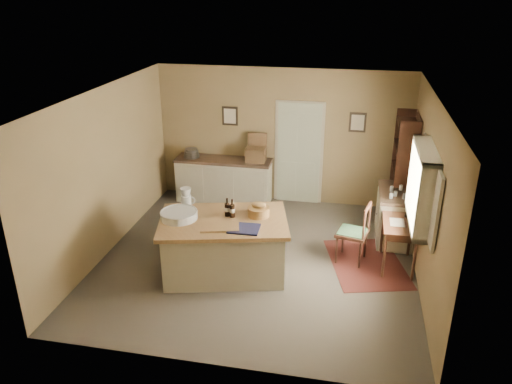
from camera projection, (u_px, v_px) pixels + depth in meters
ground at (258, 259)px, 8.16m from camera, size 5.00×5.00×0.00m
wall_back at (282, 137)px, 9.89m from camera, size 5.00×0.10×2.70m
wall_front at (213, 267)px, 5.38m from camera, size 5.00×0.10×2.70m
wall_left at (107, 171)px, 8.09m from camera, size 0.10×5.00×2.70m
wall_right at (428, 195)px, 7.19m from camera, size 0.10×5.00×2.70m
ceiling at (258, 95)px, 7.11m from camera, size 5.00×5.00×0.00m
door at (299, 152)px, 9.92m from camera, size 0.97×0.06×2.11m
framed_prints at (292, 119)px, 9.69m from camera, size 2.82×0.02×0.38m
window at (425, 187)px, 6.94m from camera, size 0.25×1.99×1.12m
work_island at (223, 245)px, 7.62m from camera, size 2.14×1.65×1.20m
sideboard at (224, 179)px, 10.16m from camera, size 1.94×0.55×1.18m
rug at (366, 263)px, 8.03m from camera, size 1.47×1.83×0.01m
writing_desk at (400, 229)px, 7.71m from camera, size 0.52×0.85×0.82m
desk_chair at (352, 233)px, 7.93m from camera, size 0.56×0.56×0.99m
right_cabinet at (395, 215)px, 8.63m from camera, size 0.61×1.09×0.99m
shelving_unit at (405, 172)px, 8.96m from camera, size 0.35×0.94×2.08m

